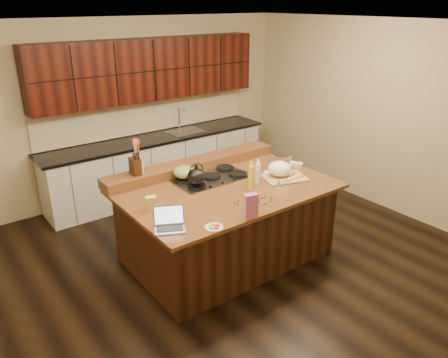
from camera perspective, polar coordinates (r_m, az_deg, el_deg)
room at (r=4.87m, az=0.35°, el=3.63°), size 5.52×5.02×2.72m
island at (r=5.22m, az=0.33°, el=-5.61°), size 2.40×1.60×0.92m
back_ledge at (r=5.54m, az=-4.03°, el=1.86°), size 2.40×0.30×0.12m
cooktop at (r=5.24m, az=-1.63°, el=0.18°), size 0.92×0.52×0.05m
back_counter at (r=6.93m, az=-8.85°, el=5.93°), size 3.70×0.66×2.40m
kettle at (r=4.94m, az=-3.62°, el=0.30°), size 0.28×0.28×0.20m
green_bowl at (r=5.15m, az=-5.21°, el=0.91°), size 0.34×0.34×0.14m
laptop at (r=4.16m, az=-7.15°, el=-5.67°), size 0.36×0.34×0.20m
oil_bottle at (r=4.94m, az=3.58°, el=0.23°), size 0.09×0.09×0.27m
vinegar_bottle at (r=5.08m, az=4.44°, el=0.69°), size 0.07×0.07×0.25m
wooden_tray at (r=5.29m, az=7.44°, el=1.08°), size 0.59×0.50×0.20m
ramekin_a at (r=5.74m, az=8.97°, el=2.00°), size 0.12×0.12×0.04m
ramekin_b at (r=5.72m, az=9.75°, el=1.86°), size 0.12×0.12×0.04m
ramekin_c at (r=5.36m, az=5.69°, el=0.68°), size 0.13×0.13×0.04m
strainer_bowl at (r=5.82m, az=7.63°, el=2.58°), size 0.29×0.29×0.09m
kitchen_timer at (r=5.07m, az=7.20°, el=-0.55°), size 0.09×0.09×0.07m
pink_bag at (r=4.28m, az=3.49°, el=-3.55°), size 0.15×0.10×0.25m
candy_plate at (r=4.14m, az=-1.29°, el=-6.32°), size 0.24×0.24×0.01m
package_box at (r=4.52m, az=-9.53°, el=-3.14°), size 0.12×0.10×0.14m
utensil_crock at (r=5.15m, az=-11.14°, el=1.42°), size 0.15×0.15×0.14m
knife_block at (r=5.13m, az=-11.51°, el=1.63°), size 0.11×0.17×0.20m
gumdrop_0 at (r=4.74m, az=5.04°, el=-2.49°), size 0.02×0.02×0.02m
gumdrop_1 at (r=4.60m, az=5.14°, el=-3.32°), size 0.02×0.02×0.02m
gumdrop_2 at (r=4.58m, az=1.87°, el=-3.31°), size 0.02×0.02×0.02m
gumdrop_3 at (r=4.66m, az=1.85°, el=-2.84°), size 0.02×0.02×0.02m
gumdrop_4 at (r=4.76m, az=6.21°, el=-2.44°), size 0.02×0.02×0.02m
gumdrop_5 at (r=4.68m, az=6.08°, el=-2.84°), size 0.02×0.02×0.02m
gumdrop_6 at (r=4.65m, az=4.64°, el=-2.97°), size 0.02×0.02×0.02m
gumdrop_7 at (r=4.62m, az=5.46°, el=-3.20°), size 0.02×0.02×0.02m
gumdrop_8 at (r=4.61m, az=1.45°, el=-3.16°), size 0.02×0.02×0.02m
gumdrop_9 at (r=4.72m, az=4.34°, el=-2.60°), size 0.02×0.02×0.02m
gumdrop_10 at (r=4.77m, az=5.36°, el=-2.31°), size 0.02×0.02×0.02m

